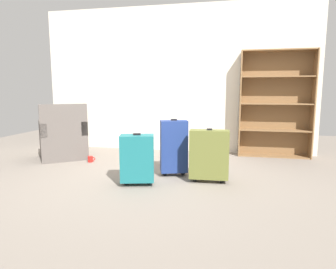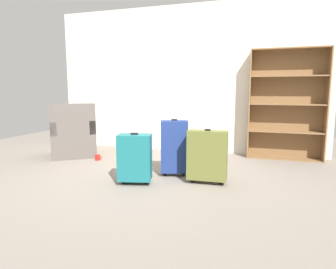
{
  "view_description": "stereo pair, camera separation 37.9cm",
  "coord_description": "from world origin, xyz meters",
  "px_view_note": "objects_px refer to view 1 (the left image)",
  "views": [
    {
      "loc": [
        1.0,
        -3.55,
        1.11
      ],
      "look_at": [
        0.23,
        0.13,
        0.55
      ],
      "focal_mm": 31.76,
      "sensor_mm": 36.0,
      "label": 1
    },
    {
      "loc": [
        1.36,
        -3.45,
        1.11
      ],
      "look_at": [
        0.23,
        0.13,
        0.55
      ],
      "focal_mm": 31.76,
      "sensor_mm": 36.0,
      "label": 2
    }
  ],
  "objects_px": {
    "suitcase_olive": "(209,154)",
    "suitcase_navy_blue": "(174,146)",
    "suitcase_teal": "(137,158)",
    "armchair": "(63,139)",
    "mug": "(91,159)",
    "bookshelf": "(275,104)"
  },
  "relations": [
    {
      "from": "suitcase_olive",
      "to": "suitcase_navy_blue",
      "type": "distance_m",
      "value": 0.52
    },
    {
      "from": "suitcase_olive",
      "to": "suitcase_teal",
      "type": "bearing_deg",
      "value": -161.69
    },
    {
      "from": "suitcase_teal",
      "to": "suitcase_olive",
      "type": "height_order",
      "value": "suitcase_olive"
    },
    {
      "from": "armchair",
      "to": "suitcase_teal",
      "type": "relative_size",
      "value": 1.59
    },
    {
      "from": "mug",
      "to": "suitcase_navy_blue",
      "type": "xyz_separation_m",
      "value": [
        1.41,
        -0.44,
        0.34
      ]
    },
    {
      "from": "mug",
      "to": "suitcase_teal",
      "type": "bearing_deg",
      "value": -40.96
    },
    {
      "from": "bookshelf",
      "to": "suitcase_olive",
      "type": "height_order",
      "value": "bookshelf"
    },
    {
      "from": "armchair",
      "to": "suitcase_olive",
      "type": "height_order",
      "value": "armchair"
    },
    {
      "from": "mug",
      "to": "bookshelf",
      "type": "bearing_deg",
      "value": 20.62
    },
    {
      "from": "suitcase_navy_blue",
      "to": "suitcase_olive",
      "type": "bearing_deg",
      "value": -23.91
    },
    {
      "from": "suitcase_teal",
      "to": "suitcase_olive",
      "type": "bearing_deg",
      "value": 18.31
    },
    {
      "from": "armchair",
      "to": "mug",
      "type": "bearing_deg",
      "value": -16.3
    },
    {
      "from": "armchair",
      "to": "suitcase_navy_blue",
      "type": "height_order",
      "value": "armchair"
    },
    {
      "from": "bookshelf",
      "to": "suitcase_olive",
      "type": "bearing_deg",
      "value": -119.41
    },
    {
      "from": "suitcase_olive",
      "to": "suitcase_navy_blue",
      "type": "bearing_deg",
      "value": 156.09
    },
    {
      "from": "mug",
      "to": "suitcase_navy_blue",
      "type": "height_order",
      "value": "suitcase_navy_blue"
    },
    {
      "from": "mug",
      "to": "suitcase_teal",
      "type": "xyz_separation_m",
      "value": [
        1.06,
        -0.92,
        0.27
      ]
    },
    {
      "from": "armchair",
      "to": "bookshelf",
      "type": "bearing_deg",
      "value": 14.98
    },
    {
      "from": "bookshelf",
      "to": "mug",
      "type": "distance_m",
      "value": 3.16
    },
    {
      "from": "armchair",
      "to": "suitcase_teal",
      "type": "height_order",
      "value": "armchair"
    },
    {
      "from": "bookshelf",
      "to": "mug",
      "type": "relative_size",
      "value": 14.66
    },
    {
      "from": "bookshelf",
      "to": "suitcase_olive",
      "type": "distance_m",
      "value": 2.05
    }
  ]
}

